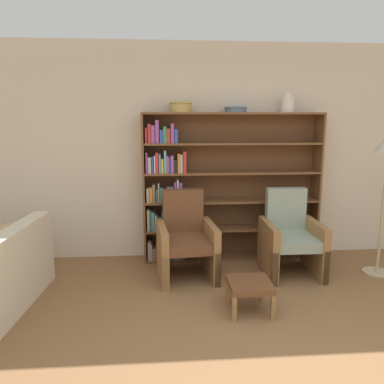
% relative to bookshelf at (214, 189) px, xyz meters
% --- Properties ---
extents(wall_back, '(12.00, 0.06, 2.75)m').
position_rel_bookshelf_xyz_m(wall_back, '(0.23, 0.17, 0.45)').
color(wall_back, beige).
rests_on(wall_back, ground).
extents(bookshelf, '(2.25, 0.30, 1.88)m').
position_rel_bookshelf_xyz_m(bookshelf, '(0.00, 0.00, 0.00)').
color(bookshelf, brown).
rests_on(bookshelf, ground).
extents(bowl_copper, '(0.28, 0.28, 0.12)m').
position_rel_bookshelf_xyz_m(bowl_copper, '(-0.42, -0.02, 1.03)').
color(bowl_copper, tan).
rests_on(bowl_copper, bookshelf).
extents(bowl_brass, '(0.29, 0.29, 0.07)m').
position_rel_bookshelf_xyz_m(bowl_brass, '(0.26, -0.02, 1.00)').
color(bowl_brass, slate).
rests_on(bowl_brass, bookshelf).
extents(vase_tall, '(0.16, 0.16, 0.24)m').
position_rel_bookshelf_xyz_m(vase_tall, '(0.91, -0.02, 1.06)').
color(vase_tall, silver).
rests_on(vase_tall, bookshelf).
extents(armchair_leather, '(0.71, 0.74, 0.99)m').
position_rel_bookshelf_xyz_m(armchair_leather, '(-0.39, -0.54, -0.51)').
color(armchair_leather, olive).
rests_on(armchair_leather, ground).
extents(armchair_cushioned, '(0.64, 0.68, 0.99)m').
position_rel_bookshelf_xyz_m(armchair_cushioned, '(0.84, -0.54, -0.51)').
color(armchair_cushioned, olive).
rests_on(armchair_cushioned, ground).
extents(footstool, '(0.40, 0.40, 0.30)m').
position_rel_bookshelf_xyz_m(footstool, '(0.16, -1.41, -0.68)').
color(footstool, olive).
rests_on(footstool, ground).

